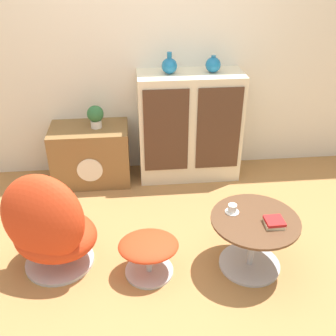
# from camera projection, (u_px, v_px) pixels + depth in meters

# --- Properties ---
(ground_plane) EXTENTS (12.00, 12.00, 0.00)m
(ground_plane) POSITION_uv_depth(u_px,v_px,m) (161.00, 274.00, 2.75)
(ground_plane) COLOR #A87542
(wall_back) EXTENTS (6.40, 0.06, 2.60)m
(wall_back) POSITION_uv_depth(u_px,v_px,m) (144.00, 35.00, 3.44)
(wall_back) COLOR silver
(wall_back) RESTS_ON ground_plane
(sideboard) EXTENTS (0.94, 0.41, 1.02)m
(sideboard) POSITION_uv_depth(u_px,v_px,m) (189.00, 126.00, 3.68)
(sideboard) COLOR beige
(sideboard) RESTS_ON ground_plane
(tv_console) EXTENTS (0.71, 0.45, 0.55)m
(tv_console) POSITION_uv_depth(u_px,v_px,m) (91.00, 154.00, 3.70)
(tv_console) COLOR brown
(tv_console) RESTS_ON ground_plane
(egg_chair) EXTENTS (0.74, 0.71, 0.79)m
(egg_chair) POSITION_uv_depth(u_px,v_px,m) (49.00, 228.00, 2.62)
(egg_chair) COLOR #B7B7BC
(egg_chair) RESTS_ON ground_plane
(ottoman) EXTENTS (0.41, 0.35, 0.28)m
(ottoman) POSITION_uv_depth(u_px,v_px,m) (149.00, 250.00, 2.66)
(ottoman) COLOR #B7B7BC
(ottoman) RESTS_ON ground_plane
(coffee_table) EXTENTS (0.60, 0.60, 0.41)m
(coffee_table) POSITION_uv_depth(u_px,v_px,m) (253.00, 237.00, 2.69)
(coffee_table) COLOR #B7B7BC
(coffee_table) RESTS_ON ground_plane
(vase_leftmost) EXTENTS (0.13, 0.13, 0.19)m
(vase_leftmost) POSITION_uv_depth(u_px,v_px,m) (169.00, 66.00, 3.37)
(vase_leftmost) COLOR #196699
(vase_leftmost) RESTS_ON sideboard
(vase_inner_left) EXTENTS (0.13, 0.13, 0.15)m
(vase_inner_left) POSITION_uv_depth(u_px,v_px,m) (213.00, 65.00, 3.41)
(vase_inner_left) COLOR #196699
(vase_inner_left) RESTS_ON sideboard
(potted_plant) EXTENTS (0.15, 0.15, 0.21)m
(potted_plant) POSITION_uv_depth(u_px,v_px,m) (95.00, 116.00, 3.51)
(potted_plant) COLOR silver
(potted_plant) RESTS_ON tv_console
(teacup) EXTENTS (0.10, 0.10, 0.06)m
(teacup) POSITION_uv_depth(u_px,v_px,m) (232.00, 209.00, 2.66)
(teacup) COLOR white
(teacup) RESTS_ON coffee_table
(book_stack) EXTENTS (0.13, 0.13, 0.04)m
(book_stack) POSITION_uv_depth(u_px,v_px,m) (274.00, 222.00, 2.55)
(book_stack) COLOR beige
(book_stack) RESTS_ON coffee_table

